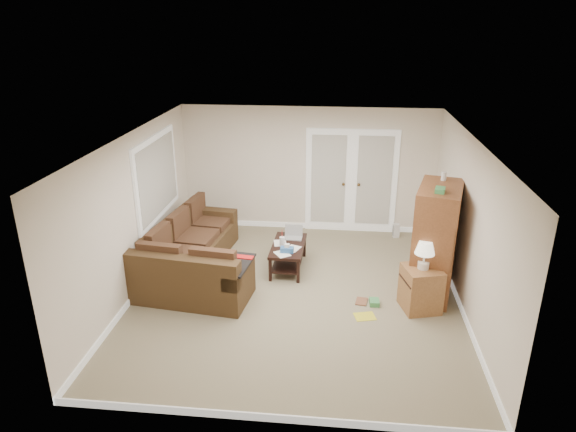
# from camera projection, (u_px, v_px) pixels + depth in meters

# --- Properties ---
(floor) EXTENTS (5.50, 5.50, 0.00)m
(floor) POSITION_uv_depth(u_px,v_px,m) (296.00, 294.00, 8.09)
(floor) COLOR gray
(floor) RESTS_ON ground
(ceiling) EXTENTS (5.00, 5.50, 0.02)m
(ceiling) POSITION_uv_depth(u_px,v_px,m) (297.00, 138.00, 7.18)
(ceiling) COLOR white
(ceiling) RESTS_ON wall_back
(wall_left) EXTENTS (0.02, 5.50, 2.50)m
(wall_left) POSITION_uv_depth(u_px,v_px,m) (135.00, 215.00, 7.88)
(wall_left) COLOR silver
(wall_left) RESTS_ON floor
(wall_right) EXTENTS (0.02, 5.50, 2.50)m
(wall_right) POSITION_uv_depth(u_px,v_px,m) (469.00, 228.00, 7.40)
(wall_right) COLOR silver
(wall_right) RESTS_ON floor
(wall_back) EXTENTS (5.00, 0.02, 2.50)m
(wall_back) POSITION_uv_depth(u_px,v_px,m) (309.00, 170.00, 10.19)
(wall_back) COLOR silver
(wall_back) RESTS_ON floor
(wall_front) EXTENTS (5.00, 0.02, 2.50)m
(wall_front) POSITION_uv_depth(u_px,v_px,m) (272.00, 324.00, 5.09)
(wall_front) COLOR silver
(wall_front) RESTS_ON floor
(baseboards) EXTENTS (5.00, 5.50, 0.10)m
(baseboards) POSITION_uv_depth(u_px,v_px,m) (296.00, 292.00, 8.08)
(baseboards) COLOR white
(baseboards) RESTS_ON floor
(french_doors) EXTENTS (1.80, 0.05, 2.13)m
(french_doors) POSITION_uv_depth(u_px,v_px,m) (351.00, 182.00, 10.15)
(french_doors) COLOR white
(french_doors) RESTS_ON floor
(window_left) EXTENTS (0.05, 1.92, 1.42)m
(window_left) POSITION_uv_depth(u_px,v_px,m) (157.00, 177.00, 8.69)
(window_left) COLOR white
(window_left) RESTS_ON wall_left
(sectional_sofa) EXTENTS (1.92, 2.94, 0.85)m
(sectional_sofa) POSITION_uv_depth(u_px,v_px,m) (192.00, 259.00, 8.54)
(sectional_sofa) COLOR #48321B
(sectional_sofa) RESTS_ON floor
(coffee_table) EXTENTS (0.57, 1.10, 0.74)m
(coffee_table) POSITION_uv_depth(u_px,v_px,m) (288.00, 255.00, 8.87)
(coffee_table) COLOR black
(coffee_table) RESTS_ON floor
(tv_armoire) EXTENTS (0.86, 1.22, 1.89)m
(tv_armoire) POSITION_uv_depth(u_px,v_px,m) (435.00, 241.00, 7.85)
(tv_armoire) COLOR brown
(tv_armoire) RESTS_ON floor
(side_cabinet) EXTENTS (0.63, 0.63, 1.10)m
(side_cabinet) POSITION_uv_depth(u_px,v_px,m) (421.00, 285.00, 7.57)
(side_cabinet) COLOR #936136
(side_cabinet) RESTS_ON floor
(space_heater) EXTENTS (0.13, 0.12, 0.28)m
(space_heater) POSITION_uv_depth(u_px,v_px,m) (396.00, 231.00, 10.14)
(space_heater) COLOR silver
(space_heater) RESTS_ON floor
(floor_magazine) EXTENTS (0.35, 0.30, 0.01)m
(floor_magazine) POSITION_uv_depth(u_px,v_px,m) (365.00, 316.00, 7.49)
(floor_magazine) COLOR yellow
(floor_magazine) RESTS_ON floor
(floor_greenbox) EXTENTS (0.15, 0.20, 0.08)m
(floor_greenbox) POSITION_uv_depth(u_px,v_px,m) (374.00, 302.00, 7.80)
(floor_greenbox) COLOR #418F4D
(floor_greenbox) RESTS_ON floor
(floor_book) EXTENTS (0.21, 0.26, 0.02)m
(floor_book) POSITION_uv_depth(u_px,v_px,m) (356.00, 301.00, 7.90)
(floor_book) COLOR brown
(floor_book) RESTS_ON floor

